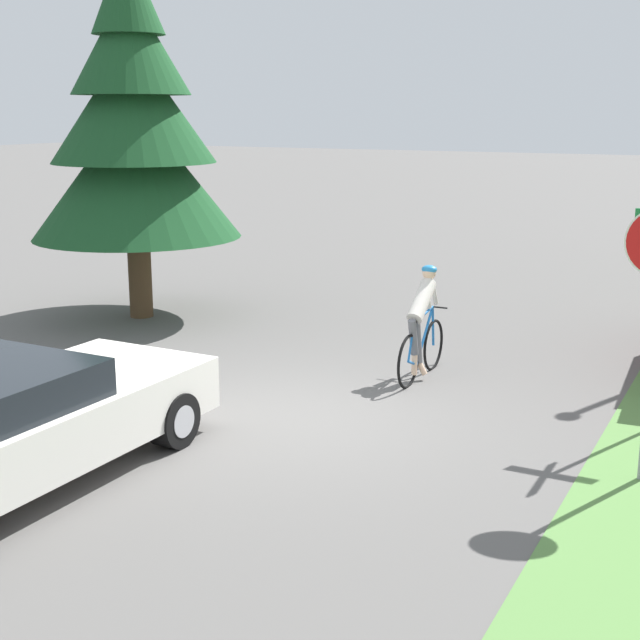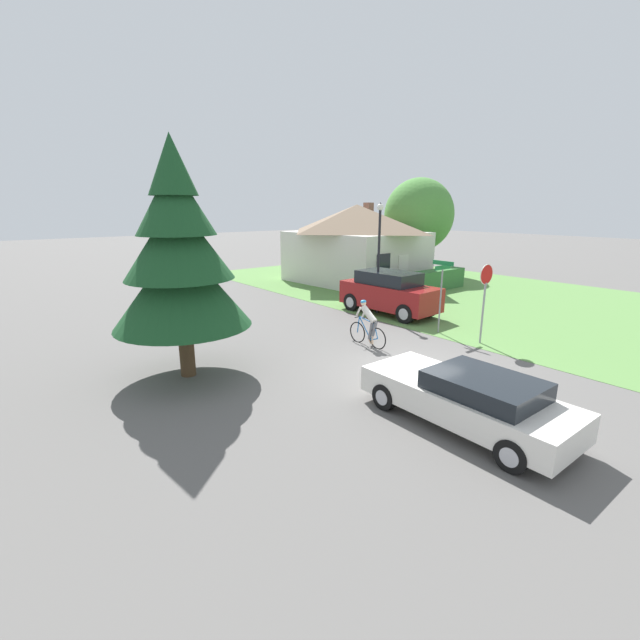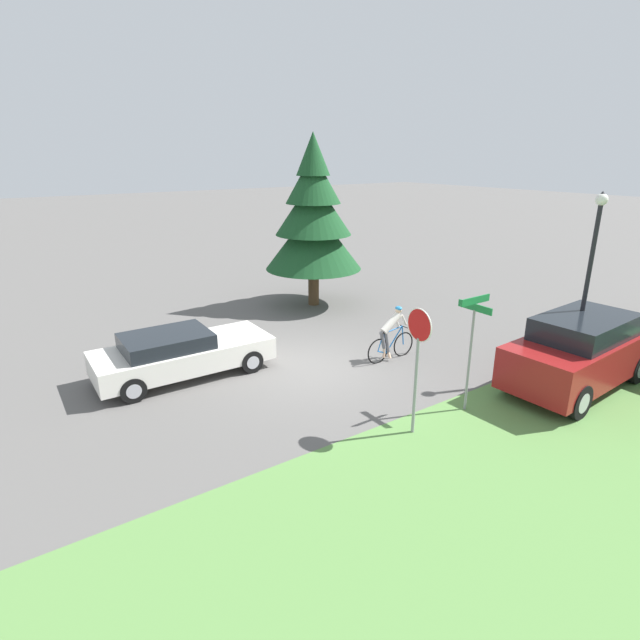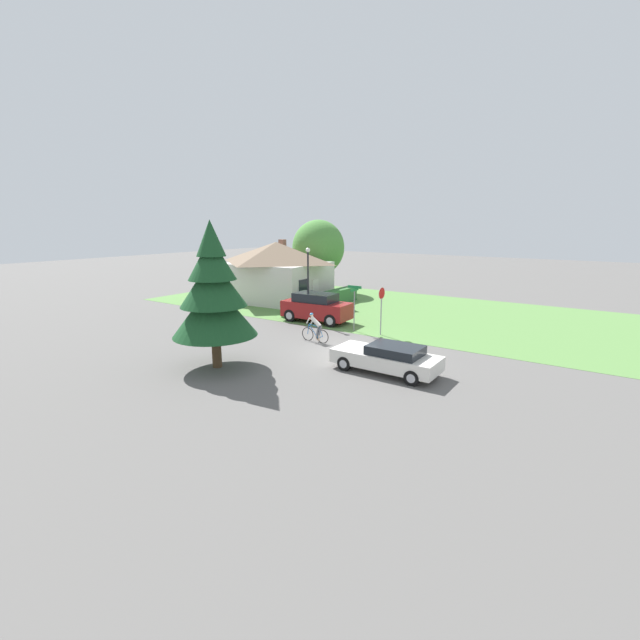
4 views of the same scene
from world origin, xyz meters
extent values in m
plane|color=#5B5956|center=(0.00, 0.00, 0.00)|extent=(140.00, 140.00, 0.00)
cube|color=#568442|center=(11.41, 4.00, 0.01)|extent=(16.00, 36.00, 0.01)
cube|color=beige|center=(9.60, 12.39, 1.58)|extent=(6.93, 7.84, 3.16)
pyramid|color=#75604C|center=(9.60, 12.39, 4.00)|extent=(7.48, 8.46, 1.68)
cube|color=silver|center=(9.85, 8.66, 1.00)|extent=(0.90, 0.12, 2.00)
cube|color=black|center=(8.05, 8.54, 1.74)|extent=(1.10, 0.13, 0.90)
cube|color=brown|center=(11.48, 13.26, 4.57)|extent=(0.53, 0.53, 0.80)
cube|color=#387038|center=(8.86, 7.28, 0.58)|extent=(8.94, 0.90, 1.15)
cube|color=silver|center=(-1.61, -2.96, 0.57)|extent=(1.88, 4.64, 0.60)
cube|color=black|center=(-1.62, -3.40, 1.07)|extent=(1.63, 2.21, 0.38)
cylinder|color=black|center=(-2.38, -1.38, 0.32)|extent=(0.31, 0.63, 0.63)
cylinder|color=#ADADB2|center=(-2.38, -1.38, 0.32)|extent=(0.32, 0.37, 0.37)
cylinder|color=black|center=(-0.80, -1.40, 0.32)|extent=(0.31, 0.63, 0.63)
cylinder|color=#ADADB2|center=(-0.80, -1.40, 0.32)|extent=(0.32, 0.37, 0.37)
cylinder|color=black|center=(-2.42, -4.52, 0.32)|extent=(0.31, 0.63, 0.63)
cylinder|color=#ADADB2|center=(-2.42, -4.52, 0.32)|extent=(0.32, 0.37, 0.37)
cylinder|color=black|center=(-0.84, -4.54, 0.32)|extent=(0.31, 0.63, 0.63)
cylinder|color=#ADADB2|center=(-0.84, -4.54, 0.32)|extent=(0.32, 0.37, 0.37)
torus|color=black|center=(0.71, 1.86, 0.36)|extent=(0.04, 0.75, 0.75)
torus|color=black|center=(0.70, 2.84, 0.36)|extent=(0.04, 0.75, 0.75)
cylinder|color=#1E66B2|center=(0.71, 2.11, 0.54)|extent=(0.04, 0.17, 0.63)
cylinder|color=#1E66B2|center=(0.70, 2.47, 0.59)|extent=(0.04, 0.62, 0.73)
cylinder|color=#1E66B2|center=(0.70, 2.40, 0.90)|extent=(0.04, 0.73, 0.13)
cylinder|color=#1E66B2|center=(0.71, 2.02, 0.29)|extent=(0.04, 0.33, 0.16)
cylinder|color=#1E66B2|center=(0.71, 1.95, 0.60)|extent=(0.03, 0.21, 0.51)
cylinder|color=#1E66B2|center=(0.70, 2.80, 0.65)|extent=(0.04, 0.11, 0.59)
cylinder|color=black|center=(0.70, 2.76, 0.94)|extent=(0.44, 0.03, 0.02)
ellipsoid|color=black|center=(0.71, 2.04, 0.87)|extent=(0.08, 0.20, 0.05)
cylinder|color=slate|center=(0.71, 2.03, 0.66)|extent=(0.11, 0.24, 0.53)
cylinder|color=slate|center=(0.71, 2.19, 0.58)|extent=(0.11, 0.25, 0.68)
cylinder|color=beige|center=(0.71, 2.10, 0.26)|extent=(0.08, 0.08, 0.30)
cylinder|color=beige|center=(0.76, 2.26, 0.17)|extent=(0.17, 0.08, 0.21)
cylinder|color=silver|center=(0.70, 2.31, 1.12)|extent=(0.22, 0.68, 0.59)
cylinder|color=silver|center=(0.70, 2.53, 1.12)|extent=(0.07, 0.24, 0.35)
cylinder|color=silver|center=(0.70, 2.81, 1.12)|extent=(0.07, 0.24, 0.35)
sphere|color=beige|center=(0.70, 2.58, 1.46)|extent=(0.19, 0.19, 0.19)
ellipsoid|color=#267FBF|center=(0.70, 2.58, 1.51)|extent=(0.22, 0.18, 0.12)
cube|color=maroon|center=(4.72, 5.02, 0.83)|extent=(2.11, 4.59, 1.03)
cube|color=black|center=(4.72, 5.11, 1.62)|extent=(1.78, 2.75, 0.56)
cylinder|color=black|center=(3.81, 6.50, 0.41)|extent=(0.31, 0.83, 0.82)
cylinder|color=#ADADB2|center=(3.81, 6.50, 0.41)|extent=(0.30, 0.49, 0.48)
cylinder|color=black|center=(5.46, 6.59, 0.41)|extent=(0.31, 0.83, 0.82)
cylinder|color=#ADADB2|center=(5.46, 6.59, 0.41)|extent=(0.30, 0.49, 0.48)
cylinder|color=black|center=(3.98, 3.45, 0.41)|extent=(0.31, 0.83, 0.82)
cylinder|color=#ADADB2|center=(3.98, 3.45, 0.41)|extent=(0.30, 0.49, 0.48)
cylinder|color=black|center=(5.63, 3.54, 0.41)|extent=(0.31, 0.83, 0.82)
cylinder|color=#ADADB2|center=(5.63, 3.54, 0.41)|extent=(0.30, 0.49, 0.48)
cylinder|color=gray|center=(4.00, 0.03, 1.08)|extent=(0.07, 0.07, 2.16)
cylinder|color=red|center=(4.00, 0.03, 2.44)|extent=(0.66, 0.06, 0.66)
cylinder|color=silver|center=(4.00, 0.03, 2.44)|extent=(0.70, 0.05, 0.70)
cylinder|color=black|center=(4.40, 5.46, 2.27)|extent=(0.11, 0.11, 4.53)
sphere|color=white|center=(4.40, 5.46, 4.66)|extent=(0.29, 0.29, 0.29)
cone|color=black|center=(4.40, 5.46, 4.80)|extent=(0.17, 0.17, 0.11)
cylinder|color=gray|center=(3.95, 1.77, 1.22)|extent=(0.06, 0.06, 2.44)
cube|color=#197238|center=(3.95, 1.77, 2.50)|extent=(0.90, 0.03, 0.16)
cube|color=#197238|center=(3.95, 1.77, 2.66)|extent=(0.03, 0.90, 0.16)
cylinder|color=#4C3823|center=(-5.22, 3.60, 0.73)|extent=(0.42, 0.42, 1.46)
cone|color=#194723|center=(-5.22, 3.60, 2.66)|extent=(3.69, 3.69, 2.39)
cone|color=#194723|center=(-5.22, 3.60, 3.83)|extent=(2.88, 2.88, 2.10)
cone|color=#194723|center=(-5.22, 3.60, 4.85)|extent=(2.07, 2.07, 1.82)
cone|color=#194723|center=(-5.22, 3.60, 5.70)|extent=(1.26, 1.26, 1.53)
cylinder|color=#4C3823|center=(15.26, 12.07, 1.05)|extent=(0.31, 0.31, 2.10)
ellipsoid|color=#4C893D|center=(15.26, 12.07, 4.14)|extent=(4.81, 4.81, 5.05)
camera|label=1|loc=(4.98, -9.01, 3.68)|focal=50.00mm
camera|label=2|loc=(-9.42, -7.68, 4.63)|focal=24.00mm
camera|label=3|loc=(10.66, -6.91, 5.69)|focal=28.00mm
camera|label=4|loc=(-17.78, -10.48, 6.28)|focal=24.00mm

